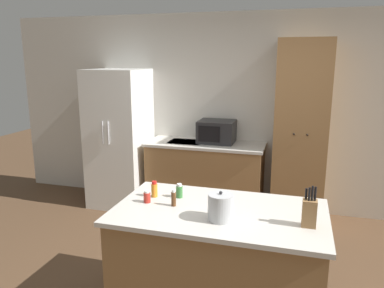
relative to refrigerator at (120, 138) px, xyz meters
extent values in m
cube|color=beige|center=(1.84, 0.40, 0.36)|extent=(7.20, 0.06, 2.60)
cube|color=white|center=(0.00, 0.00, 0.00)|extent=(0.74, 0.73, 1.87)
cylinder|color=silver|center=(-0.04, -0.38, 0.15)|extent=(0.02, 0.02, 0.30)
cylinder|color=silver|center=(0.04, -0.38, 0.15)|extent=(0.02, 0.02, 0.30)
cube|color=olive|center=(1.20, 0.07, -0.49)|extent=(1.51, 0.58, 0.90)
cube|color=beige|center=(1.20, 0.07, -0.02)|extent=(1.55, 0.62, 0.03)
cube|color=#9EA0A3|center=(0.93, 0.07, -0.01)|extent=(0.44, 0.34, 0.01)
cube|color=olive|center=(2.40, 0.09, 0.18)|extent=(0.62, 0.56, 2.24)
sphere|color=black|center=(2.32, -0.21, 0.23)|extent=(0.02, 0.02, 0.02)
sphere|color=black|center=(2.47, -0.21, 0.23)|extent=(0.02, 0.02, 0.02)
cube|color=olive|center=(1.84, -2.01, -0.50)|extent=(1.52, 0.85, 0.88)
cube|color=beige|center=(1.84, -2.01, -0.04)|extent=(1.58, 0.91, 0.03)
cube|color=#232326|center=(1.34, 0.15, 0.14)|extent=(0.47, 0.39, 0.29)
cube|color=black|center=(1.28, -0.05, 0.14)|extent=(0.28, 0.01, 0.20)
cube|color=olive|center=(2.47, -2.11, 0.07)|extent=(0.09, 0.08, 0.19)
cylinder|color=black|center=(2.44, -2.10, 0.20)|extent=(0.02, 0.02, 0.08)
cylinder|color=black|center=(2.46, -2.12, 0.21)|extent=(0.02, 0.02, 0.09)
cylinder|color=black|center=(2.48, -2.12, 0.21)|extent=(0.02, 0.02, 0.10)
cylinder|color=black|center=(2.50, -2.11, 0.21)|extent=(0.02, 0.02, 0.10)
cylinder|color=#563319|center=(1.48, -2.03, 0.03)|extent=(0.04, 0.04, 0.11)
cylinder|color=silver|center=(1.48, -2.03, 0.10)|extent=(0.03, 0.03, 0.02)
cylinder|color=#B2281E|center=(1.26, -2.02, 0.01)|extent=(0.05, 0.05, 0.08)
cylinder|color=silver|center=(1.26, -2.02, 0.06)|extent=(0.04, 0.04, 0.02)
cylinder|color=orange|center=(1.27, -1.89, 0.03)|extent=(0.05, 0.05, 0.11)
cylinder|color=red|center=(1.27, -1.89, 0.10)|extent=(0.04, 0.04, 0.02)
cylinder|color=#337033|center=(1.47, -1.84, 0.02)|extent=(0.05, 0.05, 0.10)
cylinder|color=silver|center=(1.47, -1.84, 0.08)|extent=(0.04, 0.04, 0.02)
cylinder|color=#B2B5B7|center=(1.88, -2.18, 0.07)|extent=(0.18, 0.18, 0.19)
sphere|color=#262628|center=(1.88, -2.18, 0.18)|extent=(0.02, 0.02, 0.02)
cylinder|color=red|center=(-0.52, 0.09, -0.77)|extent=(0.13, 0.13, 0.33)
cylinder|color=black|center=(-0.52, 0.09, -0.58)|extent=(0.06, 0.06, 0.06)
camera|label=1|loc=(2.37, -4.57, 1.09)|focal=35.00mm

